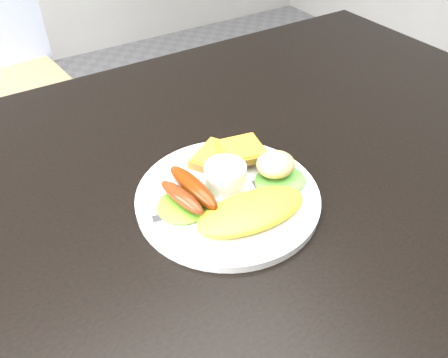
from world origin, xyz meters
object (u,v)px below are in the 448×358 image
at_px(dining_chair, 5,97).
at_px(person, 101,104).
at_px(dining_table, 251,159).
at_px(plate, 228,197).

height_order(dining_chair, person, person).
height_order(dining_table, person, person).
distance_m(dining_chair, plate, 1.14).
relative_size(dining_table, person, 0.93).
bearing_deg(person, dining_chair, -79.15).
height_order(person, plate, person).
xyz_separation_m(dining_chair, person, (0.16, -0.55, 0.20)).
relative_size(dining_table, dining_chair, 2.81).
xyz_separation_m(dining_table, person, (-0.11, 0.45, -0.08)).
xyz_separation_m(dining_table, plate, (-0.10, -0.08, 0.03)).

